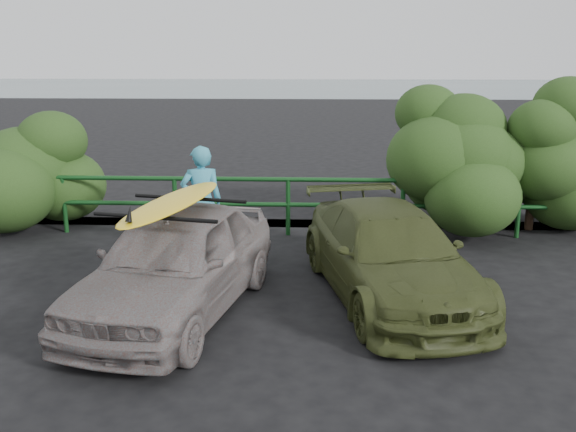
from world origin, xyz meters
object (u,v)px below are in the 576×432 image
at_px(surfboard, 173,202).
at_px(man, 202,202).
at_px(sedan, 176,262).
at_px(guardrail, 231,206).
at_px(olive_vehicle, 389,254).

bearing_deg(surfboard, man, 104.08).
bearing_deg(man, sedan, 79.34).
relative_size(guardrail, surfboard, 5.45).
relative_size(sedan, man, 2.20).
bearing_deg(guardrail, sedan, -93.40).
xyz_separation_m(man, surfboard, (0.08, -2.31, 0.53)).
xyz_separation_m(sedan, surfboard, (-0.00, 0.00, 0.75)).
bearing_deg(surfboard, olive_vehicle, 26.12).
height_order(guardrail, olive_vehicle, olive_vehicle).
distance_m(sedan, surfboard, 0.75).
distance_m(olive_vehicle, surfboard, 2.87).
height_order(sedan, man, man).
height_order(guardrail, surfboard, surfboard).
xyz_separation_m(guardrail, man, (-0.29, -1.27, 0.36)).
bearing_deg(olive_vehicle, sedan, -178.85).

